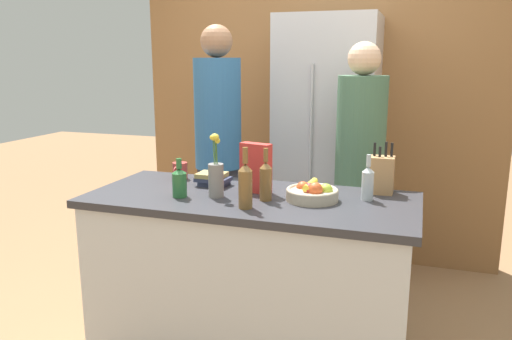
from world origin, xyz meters
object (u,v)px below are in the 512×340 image
refrigerator (326,148)px  bottle_oil (179,182)px  bottle_vinegar (245,184)px  cereal_box (256,168)px  book_stack (213,179)px  person_at_sink (218,144)px  bottle_water (266,180)px  coffee_mug (180,171)px  person_in_blue (360,164)px  flower_vase (216,175)px  knife_block (382,174)px  bottle_wine (368,182)px  fruit_bowl (312,193)px

refrigerator → bottle_oil: bearing=-109.6°
refrigerator → bottle_vinegar: (-0.11, -1.49, 0.07)m
refrigerator → cereal_box: 1.20m
book_stack → person_at_sink: bearing=109.9°
cereal_box → bottle_water: size_ratio=0.99×
coffee_mug → person_in_blue: bearing=25.8°
flower_vase → bottle_oil: bearing=-160.9°
refrigerator → flower_vase: refrigerator is taller
book_stack → bottle_vinegar: (0.32, -0.35, 0.08)m
bottle_oil → person_at_sink: size_ratio=0.11×
knife_block → refrigerator: bearing=115.6°
knife_block → bottle_vinegar: bearing=-140.5°
refrigerator → person_in_blue: 0.65m
bottle_vinegar → bottle_water: bearing=72.3°
coffee_mug → flower_vase: bearing=-39.6°
bottle_vinegar → bottle_wine: (0.53, 0.33, -0.02)m
bottle_oil → bottle_water: size_ratio=0.76×
bottle_oil → book_stack: bearing=75.9°
cereal_box → person_at_sink: 0.81m
knife_block → coffee_mug: 1.16m
bottle_wine → bottle_water: 0.51m
bottle_wine → book_stack: bearing=178.0°
cereal_box → coffee_mug: cereal_box is taller
fruit_bowl → book_stack: size_ratio=1.36×
flower_vase → book_stack: 0.25m
bottle_wine → knife_block: bearing=71.2°
person_at_sink → person_in_blue: 0.96m
coffee_mug → bottle_vinegar: 0.72m
knife_block → bottle_oil: 1.06m
knife_block → book_stack: size_ratio=1.42×
flower_vase → person_in_blue: 1.00m
bottle_vinegar → person_in_blue: (0.42, 0.92, -0.05)m
coffee_mug → bottle_wine: 1.11m
refrigerator → flower_vase: size_ratio=5.80×
refrigerator → bottle_wine: bearing=-69.9°
fruit_bowl → bottle_water: bottle_water is taller
bottle_vinegar → person_at_sink: 1.09m
cereal_box → book_stack: cereal_box is taller
flower_vase → bottle_wine: size_ratio=1.41×
bottle_vinegar → person_in_blue: bearing=65.2°
fruit_bowl → person_in_blue: 0.70m
book_stack → bottle_water: bottle_water is taller
person_at_sink → bottle_vinegar: bearing=-44.9°
bottle_oil → flower_vase: bearing=19.1°
person_in_blue → bottle_oil: bearing=-148.8°
coffee_mug → bottle_oil: 0.40m
coffee_mug → book_stack: 0.26m
bottle_water → person_in_blue: (0.37, 0.76, -0.04)m
bottle_wine → person_at_sink: 1.24m
flower_vase → bottle_wine: (0.75, 0.18, -0.02)m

